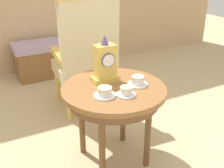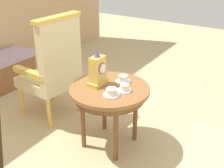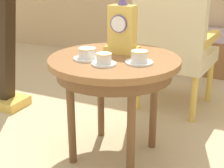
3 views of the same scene
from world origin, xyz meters
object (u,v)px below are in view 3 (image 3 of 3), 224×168
side_table (114,70)px  harp (0,19)px  armchair (174,35)px  teacup_right (104,60)px  teacup_center (139,58)px  mantel_clock (122,29)px  teacup_left (87,54)px  window_bench (204,51)px

side_table → harp: harp is taller
harp → armchair: bearing=22.4°
teacup_right → harp: 1.16m
teacup_center → mantel_clock: 0.26m
teacup_center → armchair: armchair is taller
teacup_left → harp: size_ratio=0.08×
side_table → teacup_right: size_ratio=5.67×
teacup_right → teacup_center: 0.18m
mantel_clock → window_bench: size_ratio=0.31×
side_table → teacup_right: bearing=-85.6°
side_table → teacup_left: teacup_left is taller
side_table → harp: (-1.06, 0.29, 0.17)m
mantel_clock → side_table: bearing=-86.9°
mantel_clock → harp: (-1.05, 0.17, -0.04)m
harp → teacup_center: bearing=-15.3°
armchair → window_bench: (0.05, 1.10, -0.37)m
teacup_left → teacup_center: teacup_center is taller
mantel_clock → teacup_left: bearing=-116.8°
side_table → window_bench: size_ratio=0.66×
teacup_right → teacup_center: size_ratio=0.88×
teacup_left → window_bench: (0.28, 1.97, -0.41)m
armchair → teacup_center: bearing=-86.8°
teacup_left → window_bench: 2.03m
side_table → mantel_clock: 0.24m
teacup_center → teacup_right: bearing=-145.9°
side_table → teacup_left: bearing=-140.4°
teacup_right → side_table: bearing=94.4°
teacup_left → window_bench: size_ratio=0.13×
teacup_right → armchair: (0.10, 0.92, -0.04)m
teacup_center → window_bench: bearing=90.0°
mantel_clock → harp: bearing=170.9°
teacup_left → mantel_clock: mantel_clock is taller
teacup_left → harp: 1.02m
harp → teacup_right: bearing=-22.1°
armchair → window_bench: bearing=87.5°
armchair → window_bench: armchair is taller
side_table → teacup_right: (0.01, -0.15, 0.10)m
side_table → teacup_center: size_ratio=5.02×
teacup_left → mantel_clock: bearing=63.2°
side_table → teacup_center: (0.16, -0.05, 0.10)m
teacup_center → harp: 1.27m
side_table → teacup_center: bearing=-15.6°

